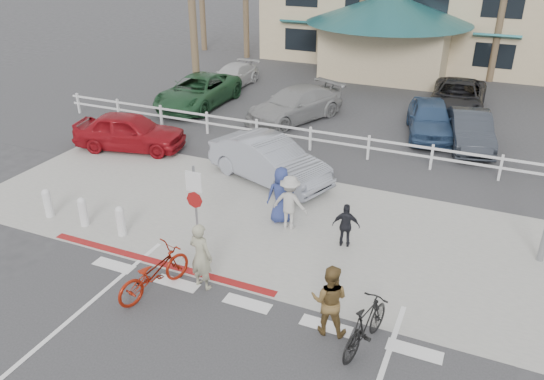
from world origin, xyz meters
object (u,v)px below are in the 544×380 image
at_px(car_white_sedan, 269,160).
at_px(car_red_compact, 130,131).
at_px(bike_red, 154,273).
at_px(sign_post, 196,205).
at_px(bike_black, 366,325).

bearing_deg(car_white_sedan, car_red_compact, 105.35).
bearing_deg(bike_red, sign_post, -74.59).
xyz_separation_m(bike_red, car_red_compact, (-6.46, 7.58, 0.19)).
xyz_separation_m(car_white_sedan, car_red_compact, (-6.41, 0.49, -0.02)).
height_order(car_white_sedan, car_red_compact, car_white_sedan).
bearing_deg(bike_red, car_red_compact, -33.87).
relative_size(sign_post, bike_black, 1.51).
xyz_separation_m(sign_post, car_white_sedan, (-0.06, 5.02, -0.67)).
distance_m(car_white_sedan, car_red_compact, 6.43).
distance_m(bike_red, bike_black, 5.27).
xyz_separation_m(bike_black, car_red_compact, (-11.73, 7.39, 0.19)).
relative_size(bike_red, bike_black, 1.13).
relative_size(bike_black, car_red_compact, 0.43).
height_order(sign_post, car_white_sedan, sign_post).
bearing_deg(car_white_sedan, bike_red, -159.85).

